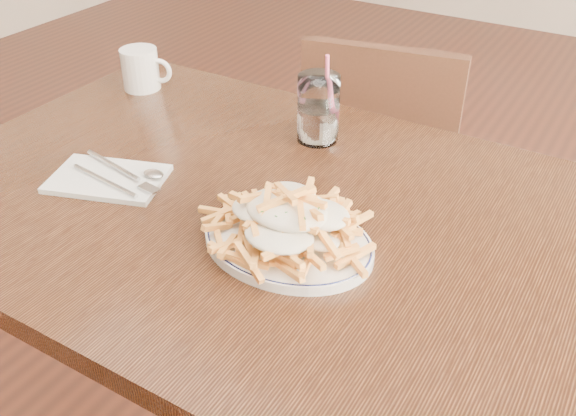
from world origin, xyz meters
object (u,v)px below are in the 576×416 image
Objects in this scene: table at (262,238)px; loaded_fries at (288,216)px; chair_far at (381,166)px; water_glass at (318,112)px; fries_plate at (288,242)px; coffee_mug at (141,69)px.

table is 0.19m from loaded_fries.
chair_far is 0.83m from loaded_fries.
loaded_fries is at bearing -68.42° from water_glass.
loaded_fries is 0.35m from water_glass.
coffee_mug is at bearing 149.93° from fries_plate.
chair_far is 2.92× the size of loaded_fries.
chair_far is at bearing 44.21° from coffee_mug.
coffee_mug is at bearing 152.33° from table.
loaded_fries reaches higher than table.
chair_far is (-0.05, 0.66, -0.20)m from table.
fries_plate is 2.45× the size of coffee_mug.
loaded_fries is at bearing -78.05° from chair_far.
table is 10.57× the size of coffee_mug.
water_glass is at bearing -85.94° from chair_far.
fries_plate is at bearing 0.00° from loaded_fries.
fries_plate is 1.58× the size of water_glass.
chair_far reaches higher than fries_plate.
coffee_mug reaches higher than fries_plate.
table is 0.69m from chair_far.
loaded_fries is at bearing -39.58° from table.
water_glass reaches higher than fries_plate.
water_glass reaches higher than chair_far.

